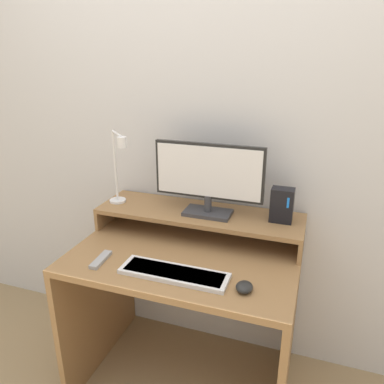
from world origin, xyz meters
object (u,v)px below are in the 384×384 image
object	(u,v)px
router_dock	(282,205)
mouse	(244,287)
desk_lamp	(119,168)
keyboard	(174,273)
remote_control	(101,260)
monitor	(208,177)

from	to	relation	value
router_dock	mouse	world-z (taller)	router_dock
desk_lamp	mouse	bearing A→B (deg)	-26.01
keyboard	remote_control	world-z (taller)	keyboard
router_dock	mouse	size ratio (longest dim) A/B	2.09
desk_lamp	mouse	xyz separation A→B (m)	(0.73, -0.35, -0.31)
mouse	remote_control	bearing A→B (deg)	179.17
desk_lamp	keyboard	world-z (taller)	desk_lamp
monitor	router_dock	world-z (taller)	monitor
monitor	remote_control	distance (m)	0.62
keyboard	mouse	size ratio (longest dim) A/B	5.85
desk_lamp	remote_control	xyz separation A→B (m)	(0.08, -0.34, -0.32)
monitor	keyboard	bearing A→B (deg)	-94.07
router_dock	remote_control	size ratio (longest dim) A/B	1.10
monitor	mouse	bearing A→B (deg)	-55.82
monitor	desk_lamp	size ratio (longest dim) A/B	1.38
remote_control	mouse	bearing A→B (deg)	-0.83
monitor	desk_lamp	world-z (taller)	desk_lamp
keyboard	mouse	bearing A→B (deg)	-2.16
monitor	router_dock	size ratio (longest dim) A/B	3.25
keyboard	router_dock	bearing A→B (deg)	48.34
router_dock	keyboard	size ratio (longest dim) A/B	0.36
router_dock	remote_control	xyz separation A→B (m)	(-0.72, -0.42, -0.19)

